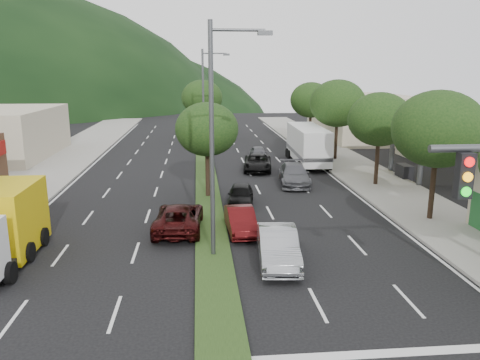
{
  "coord_description": "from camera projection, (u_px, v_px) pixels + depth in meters",
  "views": [
    {
      "loc": [
        -0.58,
        -11.45,
        8.0
      ],
      "look_at": [
        1.64,
        13.01,
        2.28
      ],
      "focal_mm": 35.0,
      "sensor_mm": 36.0,
      "label": 1
    }
  ],
  "objects": [
    {
      "name": "bldg_right_far",
      "position": [
        363.0,
        117.0,
        56.77
      ],
      "size": [
        10.0,
        16.0,
        5.2
      ],
      "primitive_type": "cube",
      "color": "#B4AB8F",
      "rests_on": "ground"
    },
    {
      "name": "car_queue_a",
      "position": [
        241.0,
        195.0,
        28.53
      ],
      "size": [
        1.97,
        3.9,
        1.27
      ],
      "primitive_type": "imported",
      "rotation": [
        0.0,
        0.0,
        -0.13
      ],
      "color": "black",
      "rests_on": "ground"
    },
    {
      "name": "tree_r_e",
      "position": [
        311.0,
        100.0,
        51.71
      ],
      "size": [
        4.6,
        4.6,
        6.71
      ],
      "color": "black",
      "rests_on": "sidewalk_right"
    },
    {
      "name": "sidewalk_right",
      "position": [
        359.0,
        170.0,
        38.3
      ],
      "size": [
        5.0,
        90.0,
        0.15
      ],
      "primitive_type": "cube",
      "color": "gray",
      "rests_on": "ground"
    },
    {
      "name": "car_queue_c",
      "position": [
        241.0,
        221.0,
        23.64
      ],
      "size": [
        1.52,
        3.91,
        1.27
      ],
      "primitive_type": "imported",
      "rotation": [
        0.0,
        0.0,
        0.05
      ],
      "color": "#470B0D",
      "rests_on": "ground"
    },
    {
      "name": "suv_maroon",
      "position": [
        179.0,
        217.0,
        23.95
      ],
      "size": [
        2.6,
        5.16,
        1.4
      ],
      "primitive_type": "imported",
      "rotation": [
        0.0,
        0.0,
        3.08
      ],
      "color": "black",
      "rests_on": "ground"
    },
    {
      "name": "tree_r_b",
      "position": [
        438.0,
        129.0,
        24.52
      ],
      "size": [
        4.8,
        4.8,
        6.94
      ],
      "color": "black",
      "rests_on": "sidewalk_right"
    },
    {
      "name": "tree_med_far",
      "position": [
        202.0,
        98.0,
        54.51
      ],
      "size": [
        4.8,
        4.8,
        6.94
      ],
      "color": "black",
      "rests_on": "median"
    },
    {
      "name": "sidewalk_left",
      "position": [
        37.0,
        177.0,
        36.05
      ],
      "size": [
        6.0,
        90.0,
        0.15
      ],
      "primitive_type": "cube",
      "color": "gray",
      "rests_on": "ground"
    },
    {
      "name": "tree_r_d",
      "position": [
        338.0,
        103.0,
        41.95
      ],
      "size": [
        5.0,
        5.0,
        7.17
      ],
      "color": "black",
      "rests_on": "sidewalk_right"
    },
    {
      "name": "car_queue_e",
      "position": [
        259.0,
        153.0,
        43.35
      ],
      "size": [
        1.5,
        3.55,
        1.2
      ],
      "primitive_type": "imported",
      "rotation": [
        0.0,
        0.0,
        -0.03
      ],
      "color": "#525358",
      "rests_on": "ground"
    },
    {
      "name": "median",
      "position": [
        205.0,
        166.0,
        40.11
      ],
      "size": [
        1.6,
        56.0,
        0.12
      ],
      "primitive_type": "cube",
      "color": "#1C3312",
      "rests_on": "ground"
    },
    {
      "name": "gas_canopy",
      "position": [
        460.0,
        117.0,
        34.93
      ],
      "size": [
        12.2,
        8.2,
        5.25
      ],
      "color": "silver",
      "rests_on": "ground"
    },
    {
      "name": "streetlight_near",
      "position": [
        217.0,
        131.0,
        19.48
      ],
      "size": [
        2.6,
        0.25,
        10.0
      ],
      "color": "#47494C",
      "rests_on": "ground"
    },
    {
      "name": "bldg_left_far",
      "position": [
        0.0,
        134.0,
        43.75
      ],
      "size": [
        9.0,
        14.0,
        4.6
      ],
      "primitive_type": "cube",
      "color": "#B4AB8F",
      "rests_on": "ground"
    },
    {
      "name": "motorhome",
      "position": [
        308.0,
        144.0,
        40.91
      ],
      "size": [
        2.97,
        8.64,
        3.28
      ],
      "rotation": [
        0.0,
        0.0,
        -0.04
      ],
      "color": "silver",
      "rests_on": "ground"
    },
    {
      "name": "tree_med_near",
      "position": [
        207.0,
        129.0,
        29.42
      ],
      "size": [
        4.0,
        4.0,
        6.02
      ],
      "color": "black",
      "rests_on": "median"
    },
    {
      "name": "car_queue_b",
      "position": [
        294.0,
        174.0,
        33.74
      ],
      "size": [
        2.61,
        5.26,
        1.47
      ],
      "primitive_type": "imported",
      "rotation": [
        0.0,
        0.0,
        -0.11
      ],
      "color": "#535459",
      "rests_on": "ground"
    },
    {
      "name": "tree_r_c",
      "position": [
        380.0,
        119.0,
        32.35
      ],
      "size": [
        4.4,
        4.4,
        6.48
      ],
      "color": "black",
      "rests_on": "sidewalk_right"
    },
    {
      "name": "box_truck",
      "position": [
        2.0,
        227.0,
        19.98
      ],
      "size": [
        2.52,
        6.39,
        3.14
      ],
      "rotation": [
        0.0,
        0.0,
        3.14
      ],
      "color": "white",
      "rests_on": "ground"
    },
    {
      "name": "car_queue_d",
      "position": [
        258.0,
        163.0,
        38.43
      ],
      "size": [
        2.81,
        4.99,
        1.32
      ],
      "primitive_type": "imported",
      "rotation": [
        0.0,
        0.0,
        -0.14
      ],
      "color": "black",
      "rests_on": "ground"
    },
    {
      "name": "sedan_silver",
      "position": [
        278.0,
        246.0,
        19.84
      ],
      "size": [
        1.95,
        4.7,
        1.51
      ],
      "primitive_type": "imported",
      "rotation": [
        0.0,
        0.0,
        -0.08
      ],
      "color": "#9B9EA2",
      "rests_on": "ground"
    },
    {
      "name": "streetlight_mid",
      "position": [
        205.0,
        98.0,
        43.73
      ],
      "size": [
        2.6,
        0.25,
        10.0
      ],
      "color": "#47494C",
      "rests_on": "ground"
    }
  ]
}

